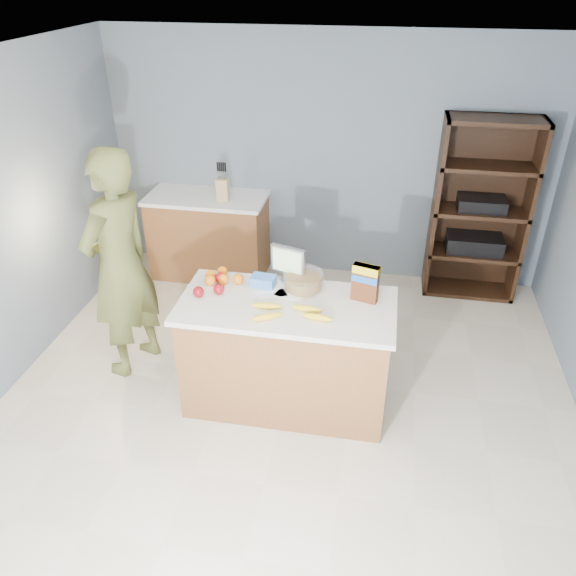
% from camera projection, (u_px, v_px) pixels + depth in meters
% --- Properties ---
extents(floor, '(4.50, 5.00, 0.02)m').
position_uv_depth(floor, '(280.00, 425.00, 4.22)').
color(floor, beige).
rests_on(floor, ground).
extents(walls, '(4.52, 5.02, 2.51)m').
position_uv_depth(walls, '(278.00, 224.00, 3.38)').
color(walls, slate).
rests_on(walls, ground).
extents(counter_peninsula, '(1.56, 0.76, 0.90)m').
position_uv_depth(counter_peninsula, '(287.00, 357.00, 4.26)').
color(counter_peninsula, brown).
rests_on(counter_peninsula, ground).
extents(back_cabinet, '(1.24, 0.62, 0.90)m').
position_uv_depth(back_cabinet, '(209.00, 235.00, 6.04)').
color(back_cabinet, brown).
rests_on(back_cabinet, ground).
extents(shelving_unit, '(0.90, 0.40, 1.80)m').
position_uv_depth(shelving_unit, '(479.00, 212.00, 5.53)').
color(shelving_unit, black).
rests_on(shelving_unit, ground).
extents(person, '(0.64, 0.80, 1.90)m').
position_uv_depth(person, '(120.00, 266.00, 4.40)').
color(person, brown).
rests_on(person, ground).
extents(knife_block, '(0.12, 0.10, 0.31)m').
position_uv_depth(knife_block, '(223.00, 189.00, 5.66)').
color(knife_block, tan).
rests_on(knife_block, back_cabinet).
extents(envelopes, '(0.38, 0.19, 0.00)m').
position_uv_depth(envelopes, '(281.00, 295.00, 4.12)').
color(envelopes, white).
rests_on(envelopes, counter_peninsula).
extents(bananas, '(0.59, 0.26, 0.05)m').
position_uv_depth(bananas, '(290.00, 312.00, 3.88)').
color(bananas, yellow).
rests_on(bananas, counter_peninsula).
extents(apples, '(0.22, 0.31, 0.08)m').
position_uv_depth(apples, '(213.00, 286.00, 4.14)').
color(apples, maroon).
rests_on(apples, counter_peninsula).
extents(oranges, '(0.30, 0.23, 0.08)m').
position_uv_depth(oranges, '(221.00, 277.00, 4.26)').
color(oranges, orange).
rests_on(oranges, counter_peninsula).
extents(blue_carton, '(0.19, 0.14, 0.08)m').
position_uv_depth(blue_carton, '(263.00, 281.00, 4.21)').
color(blue_carton, blue).
rests_on(blue_carton, counter_peninsula).
extents(salad_bowl, '(0.30, 0.30, 0.13)m').
position_uv_depth(salad_bowl, '(303.00, 282.00, 4.17)').
color(salad_bowl, '#267219').
rests_on(salad_bowl, counter_peninsula).
extents(tv, '(0.28, 0.12, 0.28)m').
position_uv_depth(tv, '(288.00, 262.00, 4.22)').
color(tv, silver).
rests_on(tv, counter_peninsula).
extents(cereal_box, '(0.20, 0.12, 0.28)m').
position_uv_depth(cereal_box, '(366.00, 280.00, 3.97)').
color(cereal_box, '#592B14').
rests_on(cereal_box, counter_peninsula).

